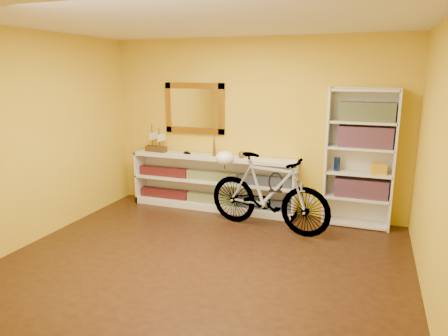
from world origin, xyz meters
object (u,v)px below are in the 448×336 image
(console_unit, at_px, (213,182))
(helmet, at_px, (225,158))
(bookcase, at_px, (360,159))
(bicycle, at_px, (268,192))

(console_unit, bearing_deg, helmet, -50.12)
(console_unit, bearing_deg, bookcase, 0.67)
(console_unit, distance_m, bookcase, 2.20)
(bookcase, xyz_separation_m, bicycle, (-1.12, -0.57, -0.43))
(console_unit, distance_m, bicycle, 1.16)
(bookcase, relative_size, bicycle, 1.07)
(console_unit, height_order, helmet, helmet)
(bicycle, bearing_deg, console_unit, 72.54)
(console_unit, height_order, bookcase, bookcase)
(bicycle, distance_m, helmet, 0.79)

